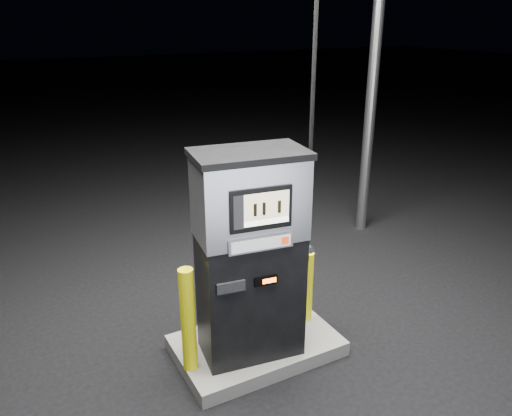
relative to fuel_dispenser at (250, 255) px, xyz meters
name	(u,v)px	position (x,y,z in m)	size (l,w,h in m)	color
ground	(256,351)	(0.12, 0.10, -1.18)	(80.00, 80.00, 0.00)	black
pump_island	(256,345)	(0.12, 0.10, -1.10)	(1.60, 1.00, 0.15)	#61605C
fuel_dispenser	(250,255)	(0.00, 0.00, 0.00)	(1.14, 0.72, 4.15)	black
bollard_left	(188,320)	(-0.62, 0.02, -0.51)	(0.14, 0.14, 1.02)	#FFFC0E
bollard_right	(308,287)	(0.77, 0.17, -0.63)	(0.10, 0.10, 0.78)	#FFFC0E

